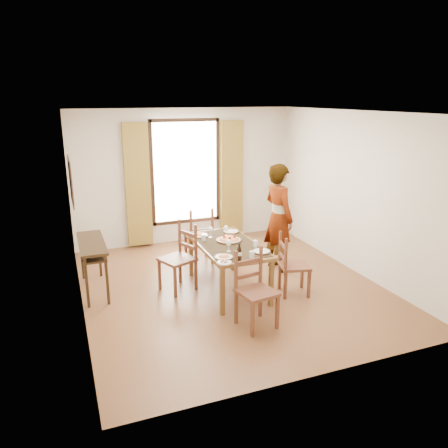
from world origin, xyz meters
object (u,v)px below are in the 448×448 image
object	(u,v)px
console_table	(92,249)
pasta_platter	(229,238)
dining_table	(228,248)
man	(279,218)

from	to	relation	value
console_table	pasta_platter	bearing A→B (deg)	-16.08
dining_table	pasta_platter	world-z (taller)	pasta_platter
man	pasta_platter	world-z (taller)	man
man	pasta_platter	bearing A→B (deg)	103.22
console_table	man	distance (m)	3.09
dining_table	man	distance (m)	1.25
console_table	man	xyz separation A→B (m)	(3.07, -0.19, 0.24)
dining_table	pasta_platter	size ratio (longest dim) A/B	4.03
dining_table	man	world-z (taller)	man
console_table	dining_table	bearing A→B (deg)	-19.59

